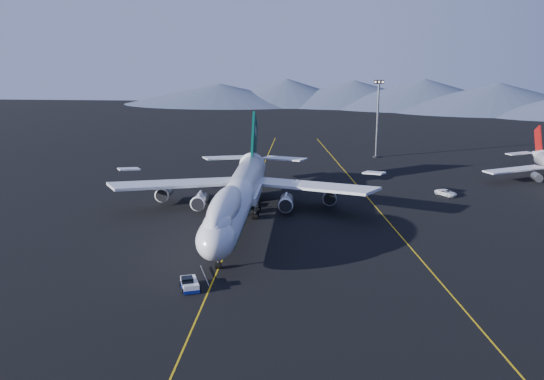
# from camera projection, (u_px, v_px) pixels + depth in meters

# --- Properties ---
(ground) EXTENTS (500.00, 500.00, 0.00)m
(ground) POSITION_uv_depth(u_px,v_px,m) (239.00, 222.00, 125.86)
(ground) COLOR black
(ground) RESTS_ON ground
(taxiway_line_main) EXTENTS (0.25, 220.00, 0.01)m
(taxiway_line_main) POSITION_uv_depth(u_px,v_px,m) (239.00, 222.00, 125.86)
(taxiway_line_main) COLOR #C99F0B
(taxiway_line_main) RESTS_ON ground
(taxiway_line_side) EXTENTS (28.08, 198.09, 0.01)m
(taxiway_line_side) POSITION_uv_depth(u_px,v_px,m) (380.00, 211.00, 133.38)
(taxiway_line_side) COLOR #C99F0B
(taxiway_line_side) RESTS_ON ground
(boeing_747) EXTENTS (59.62, 72.43, 19.37)m
(boeing_747) POSITION_uv_depth(u_px,v_px,m) (238.00, 195.00, 124.49)
(boeing_747) COLOR silver
(boeing_747) RESTS_ON ground
(pushback_tug) EXTENTS (3.91, 5.32, 2.08)m
(pushback_tug) POSITION_uv_depth(u_px,v_px,m) (190.00, 285.00, 91.97)
(pushback_tug) COLOR silver
(pushback_tug) RESTS_ON ground
(service_van) EXTENTS (5.52, 5.73, 1.52)m
(service_van) POSITION_uv_depth(u_px,v_px,m) (446.00, 193.00, 146.68)
(service_van) COLOR white
(service_van) RESTS_ON ground
(floodlight_mast) EXTENTS (3.03, 2.27, 24.49)m
(floodlight_mast) POSITION_uv_depth(u_px,v_px,m) (377.00, 119.00, 191.78)
(floodlight_mast) COLOR black
(floodlight_mast) RESTS_ON ground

